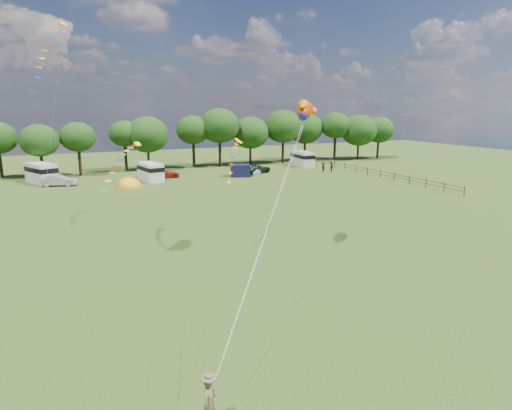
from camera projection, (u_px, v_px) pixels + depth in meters
name	position (u px, v px, depth m)	size (l,w,h in m)	color
ground_plane	(319.00, 310.00, 22.43)	(180.00, 180.00, 0.00)	black
tree_line	(169.00, 132.00, 71.94)	(102.98, 10.98, 10.27)	black
fence	(374.00, 172.00, 65.79)	(0.12, 33.12, 1.20)	#472D19
car_b	(59.00, 181.00, 57.60)	(1.59, 4.27, 1.51)	#94979C
car_c	(164.00, 174.00, 64.23)	(1.88, 4.47, 1.34)	#A12116
car_d	(256.00, 169.00, 68.74)	(2.46, 5.44, 1.48)	black
campervan_b	(41.00, 173.00, 59.72)	(4.53, 6.13, 2.77)	#BBBABD
campervan_c	(150.00, 171.00, 61.84)	(3.10, 5.53, 2.56)	silver
campervan_d	(303.00, 158.00, 76.94)	(2.59, 5.50, 2.64)	#B8B8BB
tent_orange	(129.00, 187.00, 57.07)	(3.35, 3.66, 2.62)	orange
tent_greyblue	(250.00, 173.00, 68.58)	(3.71, 4.06, 2.76)	#434E63
awning_navy	(240.00, 170.00, 65.60)	(2.95, 2.40, 1.85)	black
kite_flyer	(210.00, 402.00, 14.13)	(0.64, 0.42, 1.75)	brown
fish_kite	(305.00, 110.00, 29.11)	(2.74, 3.03, 1.74)	#C42600
streamer_kite_a	(52.00, 40.00, 40.17)	(3.34, 5.51, 5.75)	yellow
streamer_kite_b	(124.00, 158.00, 39.03)	(4.29, 4.56, 3.80)	yellow
streamer_kite_c	(235.00, 153.00, 32.58)	(3.22, 5.06, 2.83)	yellow
walker_a	(323.00, 167.00, 70.42)	(0.77, 0.47, 1.58)	black
walker_b	(331.00, 167.00, 70.22)	(1.06, 0.49, 1.64)	black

